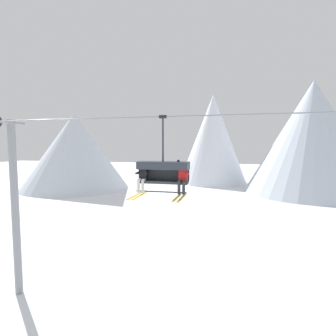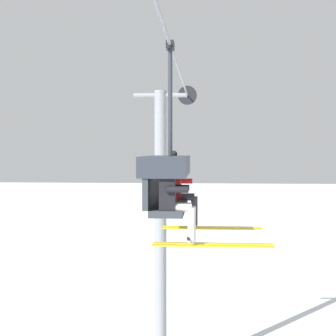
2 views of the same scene
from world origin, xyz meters
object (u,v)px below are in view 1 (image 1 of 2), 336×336
(skier_black, at_px, (142,176))
(skier_red, at_px, (182,177))
(chairlift_chair, at_px, (163,169))
(lift_tower_near, at_px, (15,204))

(skier_black, distance_m, skier_red, 1.59)
(chairlift_chair, xyz_separation_m, skier_red, (0.79, -0.21, -0.29))
(lift_tower_near, distance_m, skier_red, 8.79)
(chairlift_chair, bearing_deg, skier_red, -15.11)
(chairlift_chair, distance_m, skier_red, 0.87)
(lift_tower_near, relative_size, skier_red, 5.21)
(skier_black, relative_size, skier_red, 1.00)
(skier_black, bearing_deg, skier_red, 0.25)
(lift_tower_near, height_order, skier_black, lift_tower_near)
(chairlift_chair, relative_size, skier_black, 1.72)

